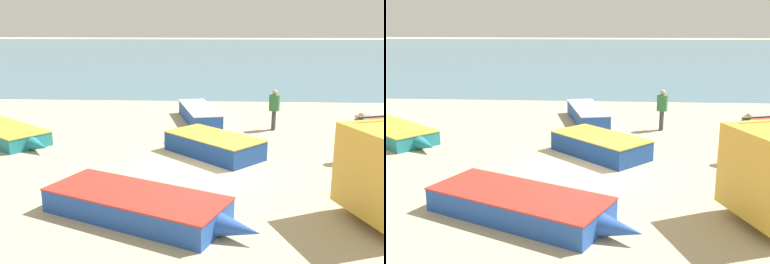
# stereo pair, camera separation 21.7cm
# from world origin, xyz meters

# --- Properties ---
(ground_plane) EXTENTS (200.00, 200.00, 0.00)m
(ground_plane) POSITION_xyz_m (0.00, 0.00, 0.00)
(ground_plane) COLOR tan
(sea_water) EXTENTS (120.00, 80.00, 0.01)m
(sea_water) POSITION_xyz_m (0.00, 52.00, 0.00)
(sea_water) COLOR #477084
(sea_water) RESTS_ON ground_plane
(fishing_rowboat_2) EXTENTS (2.19, 5.17, 0.66)m
(fishing_rowboat_2) POSITION_xyz_m (-0.33, 7.08, 0.33)
(fishing_rowboat_2) COLOR #234CA3
(fishing_rowboat_2) RESTS_ON ground_plane
(fishing_rowboat_3) EXTENTS (3.70, 3.62, 0.68)m
(fishing_rowboat_3) POSITION_xyz_m (0.34, 1.82, 0.34)
(fishing_rowboat_3) COLOR navy
(fishing_rowboat_3) RESTS_ON ground_plane
(fishing_rowboat_4) EXTENTS (4.84, 4.15, 0.54)m
(fishing_rowboat_4) POSITION_xyz_m (-7.59, 3.18, 0.27)
(fishing_rowboat_4) COLOR #1E757F
(fishing_rowboat_4) RESTS_ON ground_plane
(fishing_rowboat_5) EXTENTS (5.23, 3.36, 0.59)m
(fishing_rowboat_5) POSITION_xyz_m (-1.20, -3.38, 0.29)
(fishing_rowboat_5) COLOR #234CA3
(fishing_rowboat_5) RESTS_ON ground_plane
(fisherman_0) EXTENTS (0.43, 0.43, 1.63)m
(fisherman_0) POSITION_xyz_m (5.15, 1.29, 0.97)
(fisherman_0) COLOR #5B564C
(fisherman_0) RESTS_ON ground_plane
(fisherman_1) EXTENTS (0.45, 0.45, 1.70)m
(fisherman_1) POSITION_xyz_m (2.90, 5.45, 1.02)
(fisherman_1) COLOR #38383D
(fisherman_1) RESTS_ON ground_plane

